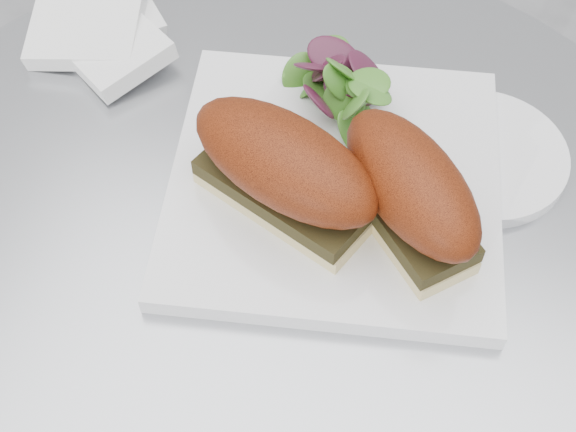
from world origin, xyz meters
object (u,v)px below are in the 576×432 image
sandwich_left (284,169)px  sandwich_right (410,190)px  saucer (483,156)px  plate (334,182)px

sandwich_left → sandwich_right: same height
sandwich_left → saucer: bearing=57.5°
plate → sandwich_right: bearing=-21.7°
plate → sandwich_right: (0.06, -0.03, 0.05)m
plate → saucer: plate is taller
saucer → sandwich_left: bearing=-139.4°
plate → sandwich_left: bearing=-124.4°
sandwich_left → sandwich_right: 0.09m
saucer → plate: bearing=-145.0°
saucer → sandwich_right: bearing=-112.4°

